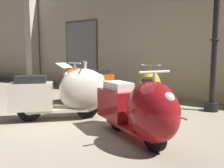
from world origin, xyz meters
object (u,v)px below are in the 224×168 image
object	(u,v)px
scooter_0	(84,84)
info_stanchion	(65,90)
scooter_1	(68,93)
lamppost	(215,35)
scooter_2	(150,89)
scooter_3	(140,110)

from	to	relation	value
scooter_0	info_stanchion	distance (m)	0.86
info_stanchion	scooter_1	bearing A→B (deg)	-39.17
scooter_0	lamppost	distance (m)	3.18
lamppost	info_stanchion	xyz separation A→B (m)	(-2.68, -1.59, -1.16)
scooter_0	scooter_1	size ratio (longest dim) A/B	1.03
scooter_2	scooter_3	size ratio (longest dim) A/B	0.96
lamppost	scooter_0	bearing A→B (deg)	-165.27
info_stanchion	scooter_0	bearing A→B (deg)	102.78
scooter_3	info_stanchion	bearing A→B (deg)	-173.14
scooter_1	scooter_2	size ratio (longest dim) A/B	1.01
scooter_2	scooter_3	bearing A→B (deg)	178.52
scooter_1	lamppost	xyz separation A→B (m)	(1.98, 2.16, 1.09)
scooter_1	info_stanchion	world-z (taller)	scooter_1
scooter_2	scooter_3	xyz separation A→B (m)	(0.81, -1.91, 0.02)
scooter_1	scooter_3	size ratio (longest dim) A/B	0.97
info_stanchion	scooter_2	bearing A→B (deg)	34.41
scooter_2	lamppost	world-z (taller)	lamppost
scooter_3	lamppost	bearing A→B (deg)	109.11
scooter_1	scooter_3	world-z (taller)	scooter_1
scooter_0	scooter_1	bearing A→B (deg)	38.90
scooter_0	info_stanchion	xyz separation A→B (m)	(0.19, -0.83, -0.04)
scooter_1	lamppost	bearing A→B (deg)	0.40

